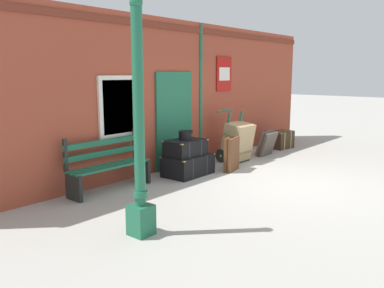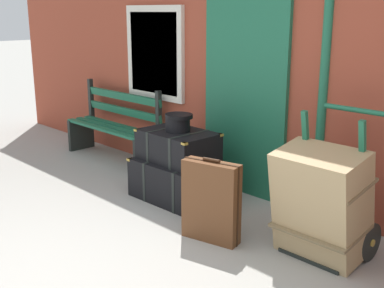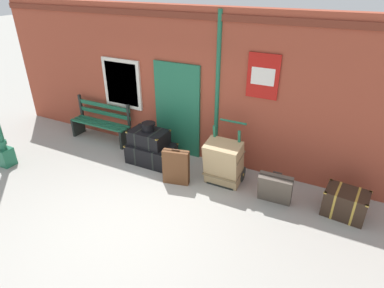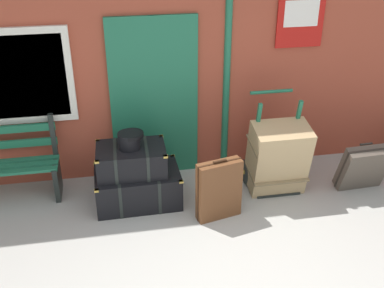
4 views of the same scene
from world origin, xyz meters
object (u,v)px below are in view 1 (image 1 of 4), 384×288
at_px(lamp_post, 139,149).
at_px(large_brown_trunk, 238,142).
at_px(platform_bench, 108,166).
at_px(steamer_trunk_middle, 186,148).
at_px(porters_trolley, 232,149).
at_px(corner_trunk, 280,140).
at_px(suitcase_olive, 267,143).
at_px(suitcase_beige, 232,154).
at_px(steamer_trunk_base, 188,165).
at_px(round_hatbox, 185,135).

xyz_separation_m(lamp_post, large_brown_trunk, (4.46, 1.50, -0.66)).
bearing_deg(platform_bench, large_brown_trunk, -7.52).
xyz_separation_m(lamp_post, steamer_trunk_middle, (2.68, 1.58, -0.55)).
bearing_deg(lamp_post, steamer_trunk_middle, 30.43).
bearing_deg(porters_trolley, corner_trunk, -2.94).
relative_size(platform_bench, suitcase_olive, 2.48).
distance_m(suitcase_beige, corner_trunk, 3.10).
bearing_deg(lamp_post, steamer_trunk_base, 29.66).
height_order(platform_bench, suitcase_beige, platform_bench).
bearing_deg(steamer_trunk_middle, porters_trolley, 3.02).
height_order(lamp_post, large_brown_trunk, lamp_post).
bearing_deg(corner_trunk, porters_trolley, 177.06).
distance_m(lamp_post, steamer_trunk_base, 3.28).
distance_m(lamp_post, platform_bench, 2.30).
relative_size(porters_trolley, large_brown_trunk, 1.27).
bearing_deg(large_brown_trunk, suitcase_beige, -154.12).
bearing_deg(suitcase_olive, suitcase_beige, -173.02).
height_order(lamp_post, porters_trolley, lamp_post).
distance_m(suitcase_olive, corner_trunk, 1.19).
distance_m(porters_trolley, corner_trunk, 2.23).
bearing_deg(lamp_post, suitcase_beige, 16.73).
bearing_deg(corner_trunk, platform_bench, 176.01).
distance_m(large_brown_trunk, suitcase_beige, 0.93).
distance_m(large_brown_trunk, corner_trunk, 2.24).
bearing_deg(steamer_trunk_middle, suitcase_beige, -27.13).
bearing_deg(platform_bench, steamer_trunk_base, -12.81).
height_order(steamer_trunk_middle, suitcase_olive, steamer_trunk_middle).
bearing_deg(suitcase_beige, porters_trolley, 34.77).
bearing_deg(suitcase_olive, corner_trunk, 11.28).
distance_m(platform_bench, round_hatbox, 1.75).
height_order(steamer_trunk_middle, large_brown_trunk, large_brown_trunk).
xyz_separation_m(lamp_post, suitcase_beige, (3.63, 1.09, -0.77)).
relative_size(lamp_post, large_brown_trunk, 3.16).
height_order(steamer_trunk_base, round_hatbox, round_hatbox).
height_order(steamer_trunk_base, steamer_trunk_middle, steamer_trunk_middle).
height_order(round_hatbox, suitcase_beige, round_hatbox).
height_order(steamer_trunk_base, corner_trunk, corner_trunk).
distance_m(lamp_post, suitcase_olive, 5.75).
relative_size(steamer_trunk_base, corner_trunk, 1.39).
height_order(platform_bench, corner_trunk, platform_bench).
height_order(steamer_trunk_middle, round_hatbox, round_hatbox).
height_order(steamer_trunk_base, porters_trolley, porters_trolley).
bearing_deg(corner_trunk, suitcase_olive, -168.72).
xyz_separation_m(lamp_post, suitcase_olive, (5.53, 1.32, -0.81)).
xyz_separation_m(steamer_trunk_base, porters_trolley, (1.73, 0.11, 0.06)).
relative_size(round_hatbox, suitcase_olive, 0.47).
relative_size(steamer_trunk_base, large_brown_trunk, 1.08).
relative_size(steamer_trunk_middle, corner_trunk, 1.12).
relative_size(platform_bench, steamer_trunk_base, 1.57).
bearing_deg(lamp_post, corner_trunk, 13.08).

